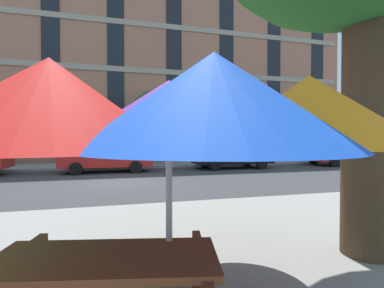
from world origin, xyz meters
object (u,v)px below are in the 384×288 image
object	(u,v)px
street_tree_middle	(151,116)
patio_umbrella	(169,116)
sedan_red_midblock	(341,150)
sedan_black	(233,152)
sedan_red	(106,153)
street_tree_right	(305,122)

from	to	relation	value
street_tree_middle	patio_umbrella	bearing A→B (deg)	-97.20
street_tree_middle	sedan_red_midblock	bearing A→B (deg)	-14.67
sedan_black	sedan_red_midblock	size ratio (longest dim) A/B	1.00
sedan_red	street_tree_right	distance (m)	14.38
sedan_black	street_tree_middle	world-z (taller)	street_tree_middle
street_tree_right	street_tree_middle	bearing A→B (deg)	179.83
sedan_black	patio_umbrella	world-z (taller)	patio_umbrella
sedan_red_midblock	patio_umbrella	bearing A→B (deg)	-137.03
sedan_red_midblock	patio_umbrella	xyz separation A→B (m)	(-13.64, -12.70, 0.97)
sedan_red	patio_umbrella	distance (m)	12.76
sedan_red_midblock	street_tree_right	world-z (taller)	street_tree_right
sedan_red	street_tree_right	bearing A→B (deg)	12.21
patio_umbrella	sedan_red	bearing A→B (deg)	93.16
street_tree_middle	street_tree_right	xyz separation A→B (m)	(11.24, -0.03, -0.20)
sedan_red_midblock	sedan_black	bearing A→B (deg)	180.00
street_tree_middle	street_tree_right	size ratio (longest dim) A/B	1.07
street_tree_middle	street_tree_right	bearing A→B (deg)	-0.17
sedan_red_midblock	patio_umbrella	size ratio (longest dim) A/B	1.14
sedan_red	sedan_red_midblock	bearing A→B (deg)	0.00
street_tree_right	patio_umbrella	bearing A→B (deg)	-130.09
sedan_red	street_tree_middle	size ratio (longest dim) A/B	0.93
street_tree_right	patio_umbrella	distance (m)	20.56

